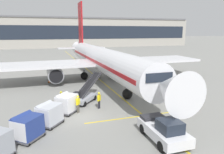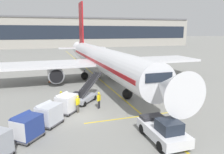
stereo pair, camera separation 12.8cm
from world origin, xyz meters
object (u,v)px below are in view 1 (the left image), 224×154
Objects in this scene: baggage_cart_lead at (66,103)px; ground_crew_marshaller at (78,103)px; parked_airplane at (101,59)px; ground_crew_by_carts at (99,99)px; pushback_tug at (164,130)px; ground_crew_wingwalker at (61,98)px; baggage_cart_third at (27,127)px; safety_cone_engine_keepout at (50,80)px; baggage_cart_second at (49,114)px; belt_loader at (85,94)px; ground_crew_by_loader at (62,104)px.

baggage_cart_lead is 1.12m from ground_crew_marshaller.
ground_crew_by_carts is at bearing -106.37° from parked_airplane.
pushback_tug reaches higher than ground_crew_marshaller.
ground_crew_by_carts is 1.00× the size of ground_crew_wingwalker.
baggage_cart_third reaches higher than safety_cone_engine_keepout.
baggage_cart_second is 5.62m from ground_crew_by_carts.
parked_airplane is 11.80m from belt_loader.
safety_cone_engine_keepout is at bearing 107.59° from belt_loader.
ground_crew_wingwalker is at bearing 87.77° from ground_crew_by_loader.
ground_crew_by_loader is at bearing 60.86° from baggage_cart_second.
ground_crew_by_carts is (6.60, 4.62, -0.00)m from baggage_cart_third.
baggage_cart_third is 0.59× the size of pushback_tug.
belt_loader reaches higher than ground_crew_wingwalker.
pushback_tug is at bearing -92.88° from parked_airplane.
baggage_cart_lead is at bearing -177.09° from ground_crew_by_carts.
belt_loader is 1.87× the size of baggage_cart_third.
pushback_tug is 2.52× the size of ground_crew_by_loader.
pushback_tug is 2.52× the size of ground_crew_by_carts.
safety_cone_engine_keepout is (2.19, 18.09, -0.65)m from baggage_cart_third.
parked_airplane reaches higher than ground_crew_marshaller.
safety_cone_engine_keepout is (-0.76, 11.93, -0.65)m from ground_crew_wingwalker.
safety_cone_engine_keepout is at bearing 92.90° from ground_crew_by_loader.
ground_crew_by_loader is at bearing -87.10° from safety_cone_engine_keepout.
ground_crew_by_carts is at bearing -69.60° from belt_loader.
baggage_cart_lead is 5.54m from baggage_cart_third.
pushback_tug is at bearing -70.45° from ground_crew_by_carts.
baggage_cart_second is (-4.05, -5.15, 0.15)m from belt_loader.
baggage_cart_second reaches higher than ground_crew_marshaller.
ground_crew_marshaller is at bearing -81.15° from safety_cone_engine_keepout.
baggage_cart_lead is 1.00× the size of baggage_cart_third.
ground_crew_by_carts is at bearing 3.74° from ground_crew_by_loader.
pushback_tug is at bearing -34.17° from baggage_cart_second.
baggage_cart_third is at bearing -115.62° from ground_crew_wingwalker.
ground_crew_by_loader is 1.00× the size of ground_crew_marshaller.
ground_crew_wingwalker is at bearing -158.66° from belt_loader.
ground_crew_by_loader is at bearing 170.14° from ground_crew_marshaller.
ground_crew_by_carts is at bearing 12.62° from ground_crew_marshaller.
pushback_tug is 2.52× the size of ground_crew_marshaller.
ground_crew_marshaller is at bearing -114.12° from parked_airplane.
baggage_cart_second is at bearing -108.36° from ground_crew_wingwalker.
ground_crew_by_loader is 3.73m from ground_crew_by_carts.
belt_loader is at bearing -114.61° from parked_airplane.
baggage_cart_third reaches higher than ground_crew_by_loader.
ground_crew_wingwalker is at bearing 124.71° from ground_crew_marshaller.
safety_cone_engine_keepout is at bearing 108.13° from ground_crew_by_carts.
parked_airplane reaches higher than pushback_tug.
ground_crew_by_loader and ground_crew_wingwalker have the same top height.
baggage_cart_second is 2.60m from baggage_cart_third.
baggage_cart_lead is (-7.14, -13.24, -2.37)m from parked_airplane.
ground_crew_wingwalker is (-7.49, -11.53, -2.37)m from parked_airplane.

